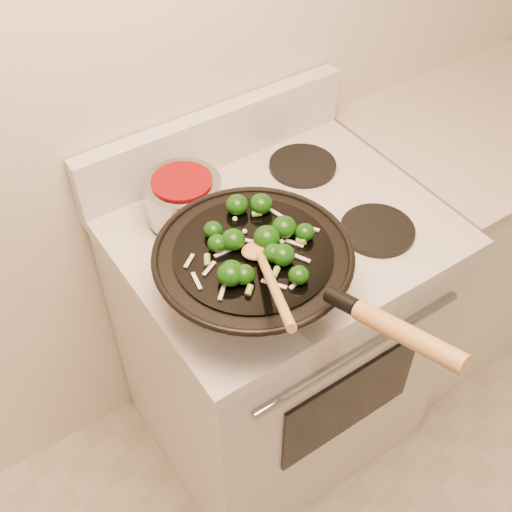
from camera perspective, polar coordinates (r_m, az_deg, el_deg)
stove at (r=1.91m, az=1.75°, el=-7.04°), size 0.78×0.67×1.08m
counter_unit at (r=2.34m, az=17.74°, el=2.42°), size 0.80×0.62×0.91m
wok at (r=1.35m, az=-0.10°, el=-1.38°), size 0.42×0.69×0.25m
stirfry at (r=1.30m, az=0.04°, el=1.27°), size 0.30×0.28×0.05m
wooden_spoon at (r=1.22m, az=0.97°, el=-1.29°), size 0.17×0.31×0.13m
saucepan at (r=1.55m, az=-6.43°, el=5.12°), size 0.19×0.30×0.11m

